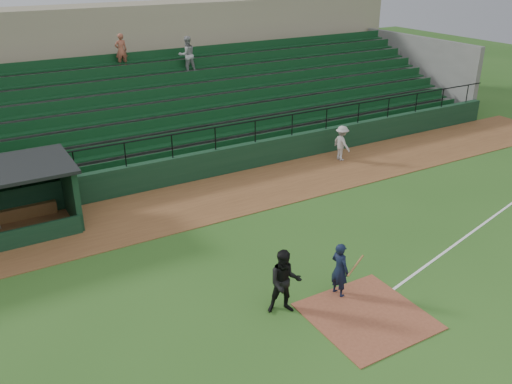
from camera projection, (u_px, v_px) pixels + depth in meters
ground at (344, 298)px, 15.44m from camera, size 90.00×90.00×0.00m
warning_track at (219, 197)px, 21.74m from camera, size 40.00×4.00×0.03m
home_plate_dirt at (367, 316)px, 14.65m from camera, size 3.00×3.00×0.03m
foul_line at (492, 218)px, 20.07m from camera, size 17.49×4.44×0.01m
stadium_structure at (143, 97)px, 27.47m from camera, size 38.00×13.08×6.40m
batter_at_plate at (340, 270)px, 15.26m from camera, size 1.03×0.70×1.67m
umpire at (285, 282)px, 14.49m from camera, size 1.13×1.03×1.89m
runner at (342, 143)px, 25.27m from camera, size 0.63×1.09×1.67m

